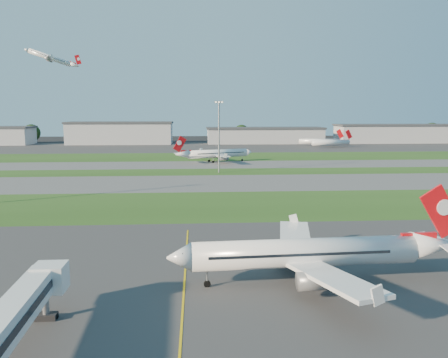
{
  "coord_description": "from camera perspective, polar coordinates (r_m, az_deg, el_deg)",
  "views": [
    {
      "loc": [
        6.67,
        -49.52,
        22.08
      ],
      "look_at": [
        12.93,
        47.61,
        7.0
      ],
      "focal_mm": 35.0,
      "sensor_mm": 36.0,
      "label": 1
    }
  ],
  "objects": [
    {
      "name": "mini_jet_far",
      "position": [
        287.41,
        12.38,
        4.85
      ],
      "size": [
        28.62,
        5.85,
        9.48
      ],
      "rotation": [
        0.0,
        0.0,
        -0.1
      ],
      "color": "white",
      "rests_on": "ground"
    },
    {
      "name": "airliner_departing",
      "position": [
        289.84,
        -21.73,
        14.5
      ],
      "size": [
        29.89,
        25.12,
        9.42
      ],
      "rotation": [
        0.0,
        0.0,
        0.2
      ],
      "color": "white"
    },
    {
      "name": "apron_far",
      "position": [
        275.48,
        -5.08,
        4.18
      ],
      "size": [
        400.0,
        80.0,
        0.01
      ],
      "primitive_type": "cube",
      "color": "#333335",
      "rests_on": "ground"
    },
    {
      "name": "tree_east",
      "position": [
        334.92,
        15.27,
        5.77
      ],
      "size": [
        10.45,
        10.45,
        11.4
      ],
      "color": "black",
      "rests_on": "ground"
    },
    {
      "name": "airliner_taxiing",
      "position": [
        191.67,
        -0.91,
        3.32
      ],
      "size": [
        32.71,
        27.69,
        10.68
      ],
      "rotation": [
        0.0,
        0.0,
        3.5
      ],
      "color": "white",
      "rests_on": "ground"
    },
    {
      "name": "ground",
      "position": [
        54.62,
        -10.76,
        -15.2
      ],
      "size": [
        700.0,
        700.0,
        0.0
      ],
      "primitive_type": "plane",
      "color": "black",
      "rests_on": "ground"
    },
    {
      "name": "hangar_west",
      "position": [
        309.21,
        -13.38,
        5.89
      ],
      "size": [
        71.4,
        23.0,
        15.2
      ],
      "color": "#9D9FA5",
      "rests_on": "ground"
    },
    {
      "name": "airliner_parked",
      "position": [
        58.09,
        10.81,
        -9.53
      ],
      "size": [
        36.2,
        30.66,
        11.29
      ],
      "rotation": [
        0.0,
        0.0,
        0.05
      ],
      "color": "white",
      "rests_on": "ground"
    },
    {
      "name": "hangar_east",
      "position": [
        308.77,
        5.35,
        5.71
      ],
      "size": [
        81.6,
        23.0,
        11.2
      ],
      "color": "#9D9FA5",
      "rests_on": "ground"
    },
    {
      "name": "grass_strip_c",
      "position": [
        215.75,
        -5.45,
        2.89
      ],
      "size": [
        300.0,
        40.0,
        0.01
      ],
      "primitive_type": "cube",
      "color": "#264617",
      "rests_on": "ground"
    },
    {
      "name": "tree_far_east",
      "position": [
        367.08,
        25.51,
        5.67
      ],
      "size": [
        12.65,
        12.65,
        13.8
      ],
      "color": "black",
      "rests_on": "ground"
    },
    {
      "name": "hangar_far_east",
      "position": [
        339.07,
        22.37,
        5.54
      ],
      "size": [
        96.9,
        23.0,
        13.2
      ],
      "color": "#9D9FA5",
      "rests_on": "ground"
    },
    {
      "name": "taxiway_b",
      "position": [
        182.97,
        -5.75,
        1.83
      ],
      "size": [
        300.0,
        26.0,
        0.01
      ],
      "primitive_type": "cube",
      "color": "#515154",
      "rests_on": "ground"
    },
    {
      "name": "yellow_line",
      "position": [
        54.24,
        -5.32,
        -15.25
      ],
      "size": [
        0.25,
        60.0,
        0.02
      ],
      "primitive_type": "cube",
      "color": "gold",
      "rests_on": "ground"
    },
    {
      "name": "tree_west",
      "position": [
        340.48,
        -23.84,
        5.54
      ],
      "size": [
        12.1,
        12.1,
        13.2
      ],
      "color": "black",
      "rests_on": "ground"
    },
    {
      "name": "tree_mid_west",
      "position": [
        317.06,
        -8.55,
        5.77
      ],
      "size": [
        9.9,
        9.9,
        10.8
      ],
      "color": "black",
      "rests_on": "ground"
    },
    {
      "name": "grass_strip_b",
      "position": [
        161.17,
        -6.03,
        0.89
      ],
      "size": [
        300.0,
        18.0,
        0.01
      ],
      "primitive_type": "cube",
      "color": "#264617",
      "rests_on": "ground"
    },
    {
      "name": "light_mast_centre",
      "position": [
        157.9,
        -0.67,
        6.17
      ],
      "size": [
        3.2,
        0.7,
        25.8
      ],
      "color": "gray",
      "rests_on": "ground"
    },
    {
      "name": "apron_near",
      "position": [
        54.62,
        -10.76,
        -15.19
      ],
      "size": [
        300.0,
        70.0,
        0.01
      ],
      "primitive_type": "cube",
      "color": "#333335",
      "rests_on": "ground"
    },
    {
      "name": "tree_mid_east",
      "position": [
        320.62,
        2.29,
        6.07
      ],
      "size": [
        11.55,
        11.55,
        12.6
      ],
      "color": "black",
      "rests_on": "ground"
    },
    {
      "name": "mini_jet_near",
      "position": [
        277.45,
        13.8,
        4.67
      ],
      "size": [
        27.91,
        10.44,
        9.48
      ],
      "rotation": [
        0.0,
        0.0,
        0.29
      ],
      "color": "white",
      "rests_on": "ground"
    },
    {
      "name": "grass_strip_a",
      "position": [
        104.1,
        -7.29,
        -3.51
      ],
      "size": [
        300.0,
        34.0,
        0.01
      ],
      "primitive_type": "cube",
      "color": "#264617",
      "rests_on": "ground"
    },
    {
      "name": "taxiway_a",
      "position": [
        136.48,
        -6.44,
        -0.56
      ],
      "size": [
        300.0,
        32.0,
        0.01
      ],
      "primitive_type": "cube",
      "color": "#515154",
      "rests_on": "ground"
    }
  ]
}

